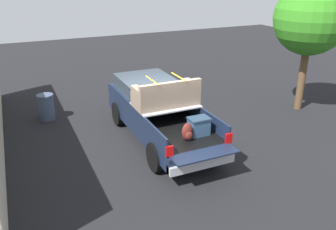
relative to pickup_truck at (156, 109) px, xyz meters
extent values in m
plane|color=black|center=(-0.35, 0.00, -0.96)|extent=(40.00, 40.00, 0.00)
cube|color=#162138|center=(-0.35, 0.00, -0.33)|extent=(5.50, 1.92, 0.45)
cube|color=black|center=(-1.55, 0.00, -0.09)|extent=(2.80, 1.80, 0.04)
cube|color=#162138|center=(-1.55, 0.93, 0.14)|extent=(2.80, 0.06, 0.50)
cube|color=#162138|center=(-1.55, -0.93, 0.14)|extent=(2.80, 0.06, 0.50)
cube|color=#162138|center=(-0.18, 0.00, 0.14)|extent=(0.06, 1.80, 0.50)
cube|color=#162138|center=(-3.23, 0.00, -0.09)|extent=(0.55, 1.80, 0.04)
cube|color=#B2B2B7|center=(-0.78, 0.00, 0.41)|extent=(1.25, 1.92, 0.04)
cube|color=#162138|center=(1.00, 0.00, 0.14)|extent=(2.30, 1.92, 0.50)
cube|color=#2D3842|center=(0.90, 0.00, 0.62)|extent=(1.94, 1.76, 0.45)
cube|color=#162138|center=(2.35, 0.00, 0.08)|extent=(0.40, 1.82, 0.38)
cube|color=#B2B2B7|center=(-3.07, 0.00, -0.43)|extent=(0.24, 1.92, 0.24)
cube|color=red|center=(-2.97, 0.88, 0.07)|extent=(0.06, 0.20, 0.28)
cube|color=red|center=(-2.97, -0.88, 0.07)|extent=(0.06, 0.20, 0.28)
cylinder|color=black|center=(1.40, 0.88, -0.53)|extent=(0.85, 0.30, 0.85)
cylinder|color=black|center=(1.40, -0.88, -0.53)|extent=(0.85, 0.30, 0.85)
cylinder|color=black|center=(-2.10, 0.88, -0.53)|extent=(0.85, 0.30, 0.85)
cylinder|color=black|center=(-2.10, -0.88, -0.53)|extent=(0.85, 0.30, 0.85)
cube|color=#335170|center=(-2.17, -0.40, 0.17)|extent=(0.40, 0.55, 0.46)
cube|color=#23394E|center=(-2.17, -0.40, 0.42)|extent=(0.44, 0.59, 0.05)
ellipsoid|color=maroon|center=(-2.36, 0.07, 0.19)|extent=(0.20, 0.31, 0.51)
ellipsoid|color=maroon|center=(-2.47, 0.07, 0.11)|extent=(0.09, 0.22, 0.23)
cube|color=#84705B|center=(-0.78, 0.00, 0.64)|extent=(0.91, 1.96, 0.42)
cube|color=#84705B|center=(-1.15, 0.00, 1.05)|extent=(0.16, 1.96, 0.40)
cube|color=#84705B|center=(-0.73, 0.88, 0.96)|extent=(0.67, 0.20, 0.22)
cube|color=#84705B|center=(-0.73, -0.87, 0.96)|extent=(0.67, 0.20, 0.22)
cube|color=yellow|center=(-0.78, 0.44, 1.26)|extent=(1.01, 0.03, 0.02)
cube|color=yellow|center=(-0.78, -0.44, 1.26)|extent=(1.01, 0.03, 0.02)
cylinder|color=brown|center=(-0.09, -6.20, 0.42)|extent=(0.29, 0.29, 2.76)
sphere|color=#33851E|center=(-0.09, -6.20, 2.62)|extent=(2.74, 2.74, 2.74)
cylinder|color=#3F4C66|center=(2.98, 3.20, -0.51)|extent=(0.56, 0.56, 0.90)
cylinder|color=#3F4C66|center=(2.98, 3.20, -0.02)|extent=(0.60, 0.60, 0.08)
camera|label=1|loc=(-10.05, 4.16, 4.29)|focal=37.64mm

